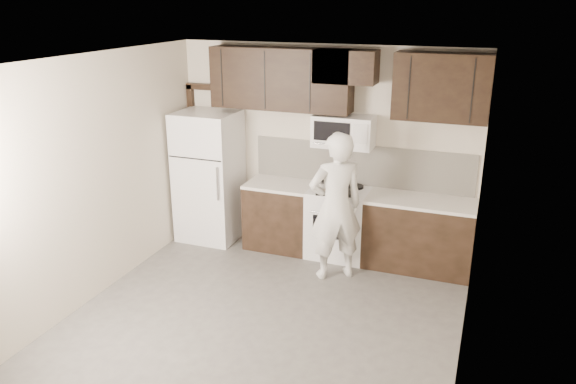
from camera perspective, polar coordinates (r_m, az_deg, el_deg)
The scene contains 14 objects.
floor at distance 6.04m, azimuth -2.93°, elevation -13.33°, with size 4.50×4.50×0.00m, color #4E4C4A.
back_wall at distance 7.46m, azimuth 3.74°, elevation 4.42°, with size 4.00×4.00×0.00m, color beige.
ceiling at distance 5.13m, azimuth -3.45°, elevation 13.05°, with size 4.50×4.50×0.00m, color white.
counter_run at distance 7.31m, azimuth 7.42°, elevation -3.41°, with size 2.95×0.64×0.91m.
stove at distance 7.38m, azimuth 5.12°, elevation -3.08°, with size 0.76×0.66×0.94m.
backsplash at distance 7.37m, azimuth 7.41°, elevation 2.74°, with size 2.90×0.02×0.54m, color beige.
upper_cabinets at distance 7.05m, azimuth 5.13°, elevation 11.26°, with size 3.48×0.35×0.78m.
microwave at distance 7.13m, azimuth 5.66°, elevation 6.15°, with size 0.76×0.42×0.40m.
refrigerator at distance 7.84m, azimuth -8.02°, elevation 1.58°, with size 0.80×0.76×1.80m.
door_trim at distance 8.19m, azimuth -9.37°, elevation 4.80°, with size 0.50×0.08×2.12m.
saucepan at distance 7.11m, azimuth 3.54°, elevation 0.52°, with size 0.28×0.17×0.16m.
baking_tray at distance 7.12m, azimuth 4.61°, elevation 0.08°, with size 0.43×0.32×0.02m, color black.
pizza at distance 7.12m, azimuth 4.62°, elevation 0.25°, with size 0.29×0.29×0.02m, color tan.
person at distance 6.65m, azimuth 4.86°, elevation -1.50°, with size 0.66×0.43×1.81m, color white.
Camera 1 is at (2.06, -4.66, 3.24)m, focal length 35.00 mm.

